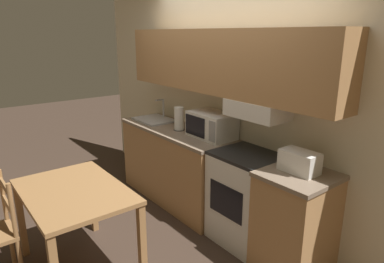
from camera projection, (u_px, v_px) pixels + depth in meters
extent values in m
plane|color=#3D2D23|center=(225.00, 210.00, 4.04)|extent=(16.00, 16.00, 0.00)
cube|color=beige|center=(230.00, 104.00, 3.70)|extent=(5.21, 0.05, 2.55)
cube|color=tan|center=(218.00, 61.00, 3.46)|extent=(2.81, 0.32, 0.64)
cube|color=white|center=(257.00, 109.00, 3.15)|extent=(0.58, 0.34, 0.16)
cube|color=tan|center=(176.00, 166.00, 4.19)|extent=(1.64, 0.56, 0.88)
cube|color=#84705B|center=(176.00, 130.00, 4.06)|extent=(1.66, 0.58, 0.04)
cube|color=tan|center=(295.00, 226.00, 2.89)|extent=(0.53, 0.56, 0.88)
cube|color=#84705B|center=(299.00, 176.00, 2.76)|extent=(0.55, 0.58, 0.04)
cube|color=white|center=(245.00, 200.00, 3.34)|extent=(0.61, 0.53, 0.89)
cube|color=black|center=(247.00, 155.00, 3.21)|extent=(0.61, 0.53, 0.03)
cube|color=black|center=(226.00, 201.00, 3.16)|extent=(0.42, 0.01, 0.31)
cylinder|color=black|center=(229.00, 153.00, 3.25)|extent=(0.08, 0.08, 0.01)
cylinder|color=black|center=(251.00, 161.00, 3.04)|extent=(0.08, 0.08, 0.01)
cylinder|color=black|center=(245.00, 148.00, 3.37)|extent=(0.08, 0.08, 0.01)
cylinder|color=black|center=(266.00, 156.00, 3.17)|extent=(0.08, 0.08, 0.01)
cube|color=white|center=(212.00, 125.00, 3.68)|extent=(0.51, 0.33, 0.27)
cube|color=black|center=(195.00, 126.00, 3.64)|extent=(0.32, 0.01, 0.21)
cube|color=gray|center=(212.00, 132.00, 3.43)|extent=(0.09, 0.01, 0.21)
cube|color=white|center=(299.00, 162.00, 2.76)|extent=(0.31, 0.18, 0.18)
cube|color=black|center=(284.00, 153.00, 2.88)|extent=(0.01, 0.02, 0.02)
cube|color=black|center=(289.00, 148.00, 2.82)|extent=(0.04, 0.13, 0.01)
cube|color=black|center=(297.00, 151.00, 2.77)|extent=(0.04, 0.13, 0.01)
cube|color=black|center=(304.00, 153.00, 2.71)|extent=(0.04, 0.13, 0.01)
cube|color=black|center=(312.00, 155.00, 2.66)|extent=(0.04, 0.13, 0.01)
cube|color=#B7BABF|center=(154.00, 120.00, 4.42)|extent=(0.51, 0.39, 0.02)
cube|color=#4C4F54|center=(153.00, 120.00, 4.41)|extent=(0.43, 0.29, 0.01)
cylinder|color=#B7BABF|center=(163.00, 108.00, 4.47)|extent=(0.02, 0.02, 0.24)
cylinder|color=#B7BABF|center=(159.00, 100.00, 4.40)|extent=(0.02, 0.12, 0.02)
cylinder|color=black|center=(179.00, 130.00, 3.99)|extent=(0.12, 0.12, 0.01)
cylinder|color=white|center=(179.00, 118.00, 3.95)|extent=(0.11, 0.11, 0.27)
cube|color=#9E7042|center=(74.00, 192.00, 2.84)|extent=(1.09, 0.76, 0.04)
cube|color=#9E7042|center=(21.00, 220.00, 3.13)|extent=(0.06, 0.06, 0.72)
cube|color=#9E7042|center=(93.00, 199.00, 3.53)|extent=(0.06, 0.06, 0.72)
cube|color=#9E7042|center=(142.00, 245.00, 2.77)|extent=(0.06, 0.06, 0.72)
cylinder|color=#9E7042|center=(3.00, 195.00, 2.90)|extent=(0.04, 0.04, 0.46)
cylinder|color=#9E7042|center=(12.00, 211.00, 2.64)|extent=(0.04, 0.04, 0.46)
cube|color=#9E7042|center=(5.00, 187.00, 2.73)|extent=(0.34, 0.02, 0.06)
cube|color=#9E7042|center=(8.00, 205.00, 2.77)|extent=(0.34, 0.02, 0.06)
cylinder|color=#9E7042|center=(11.00, 244.00, 3.03)|extent=(0.04, 0.04, 0.43)
cylinder|color=#9E7042|center=(21.00, 263.00, 2.77)|extent=(0.04, 0.04, 0.43)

